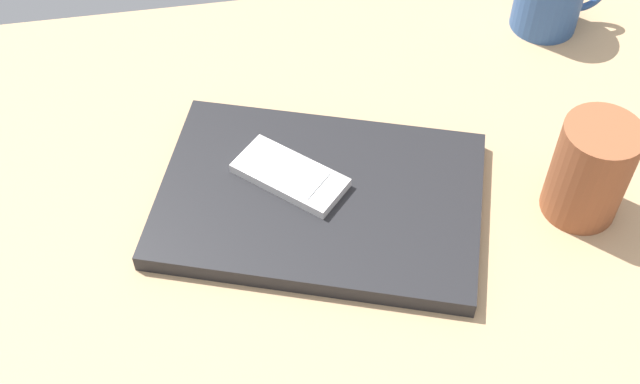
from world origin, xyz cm
name	(u,v)px	position (x,y,z in cm)	size (l,w,h in cm)	color
desk_surface	(293,260)	(0.00, 0.00, 1.50)	(120.00, 80.00, 3.00)	tan
laptop_closed	(320,199)	(3.50, 5.18, 3.96)	(31.63, 21.44, 1.93)	black
cell_phone_on_laptop	(290,175)	(0.86, 7.44, 5.48)	(11.71, 11.40, 1.17)	silver
pen_cup	(590,170)	(28.84, 0.66, 8.44)	(7.44, 7.44, 10.88)	brown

